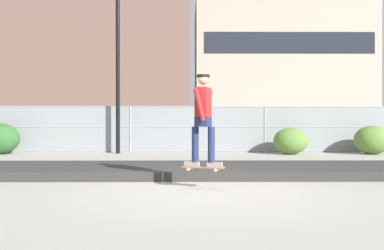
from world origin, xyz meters
TOP-DOWN VIEW (x-y plane):
  - ground_plane at (0.00, 0.00)m, footprint 120.00×120.00m
  - gravel_berm at (0.00, 2.22)m, footprint 16.40×2.55m
  - skateboard at (-0.08, 0.11)m, footprint 0.82×0.44m
  - skater at (-0.08, 0.11)m, footprint 0.72×0.62m
  - chain_fence at (-0.00, 8.98)m, footprint 26.97×0.06m
  - street_lamp at (-3.10, 8.49)m, footprint 0.44×0.44m
  - parked_car_near at (-3.08, 12.35)m, footprint 4.56×2.27m
  - parked_car_mid at (2.19, 12.73)m, footprint 4.44×2.02m
  - parked_car_far at (8.03, 12.78)m, footprint 4.52×2.20m
  - library_building at (-12.41, 39.62)m, footprint 24.24×14.02m
  - office_block at (11.34, 48.21)m, footprint 21.62×15.82m
  - shrub_center at (3.50, 8.00)m, footprint 1.30×1.06m
  - shrub_right at (6.61, 8.03)m, footprint 1.40×1.15m

SIDE VIEW (x-z plane):
  - ground_plane at x=0.00m, z-range 0.00..0.00m
  - gravel_berm at x=0.00m, z-range 0.00..0.20m
  - skateboard at x=-0.08m, z-range 0.36..0.43m
  - shrub_center at x=3.50m, z-range 0.00..1.00m
  - shrub_right at x=6.61m, z-range 0.00..1.08m
  - parked_car_near at x=-3.08m, z-range 0.01..1.67m
  - parked_car_mid at x=2.19m, z-range 0.01..1.67m
  - parked_car_far at x=8.03m, z-range 0.01..1.67m
  - chain_fence at x=0.00m, z-range 0.01..1.86m
  - skater at x=-0.08m, z-range 0.52..2.24m
  - street_lamp at x=-3.10m, z-range 0.84..8.04m
  - office_block at x=11.34m, z-range 0.00..16.76m
  - library_building at x=-12.41m, z-range 0.00..24.15m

